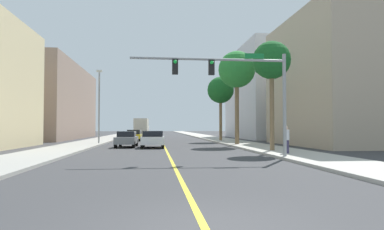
# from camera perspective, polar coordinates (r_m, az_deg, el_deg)

# --- Properties ---
(ground) EXTENTS (192.00, 192.00, 0.00)m
(ground) POSITION_cam_1_polar(r_m,az_deg,el_deg) (48.17, -5.14, -4.10)
(ground) COLOR #38383A
(sidewalk_left) EXTENTS (3.82, 168.00, 0.15)m
(sidewalk_left) POSITION_cam_1_polar(r_m,az_deg,el_deg) (48.67, -14.53, -3.93)
(sidewalk_left) COLOR #9E9B93
(sidewalk_left) RESTS_ON ground
(sidewalk_right) EXTENTS (3.82, 168.00, 0.15)m
(sidewalk_right) POSITION_cam_1_polar(r_m,az_deg,el_deg) (48.96, 4.19, -3.98)
(sidewalk_right) COLOR #B2ADA3
(sidewalk_right) RESTS_ON ground
(lane_marking_center) EXTENTS (0.16, 144.00, 0.01)m
(lane_marking_center) POSITION_cam_1_polar(r_m,az_deg,el_deg) (48.17, -5.14, -4.09)
(lane_marking_center) COLOR yellow
(lane_marking_center) RESTS_ON ground
(building_left_far) EXTENTS (11.78, 26.49, 11.03)m
(building_left_far) POSITION_cam_1_polar(r_m,az_deg,el_deg) (57.30, -23.63, 1.92)
(building_left_far) COLOR gray
(building_left_far) RESTS_ON ground
(building_right_near) EXTENTS (15.57, 15.17, 12.47)m
(building_right_near) POSITION_cam_1_polar(r_m,az_deg,el_deg) (38.21, 27.04, 4.92)
(building_right_near) COLOR tan
(building_right_near) RESTS_ON ground
(building_right_far) EXTENTS (14.24, 19.48, 14.10)m
(building_right_far) POSITION_cam_1_polar(r_m,az_deg,el_deg) (57.20, 14.52, 3.36)
(building_right_far) COLOR silver
(building_right_far) RESTS_ON ground
(traffic_signal_mast) EXTENTS (8.75, 0.36, 5.78)m
(traffic_signal_mast) POSITION_cam_1_polar(r_m,az_deg,el_deg) (19.50, 7.55, 5.73)
(traffic_signal_mast) COLOR gray
(traffic_signal_mast) RESTS_ON sidewalk_right
(street_lamp) EXTENTS (0.56, 0.28, 7.43)m
(street_lamp) POSITION_cam_1_polar(r_m,az_deg,el_deg) (36.28, -15.10, 2.04)
(street_lamp) COLOR gray
(street_lamp) RESTS_ON sidewalk_left
(palm_near) EXTENTS (2.69, 2.69, 7.72)m
(palm_near) POSITION_cam_1_polar(r_m,az_deg,el_deg) (25.35, 13.00, 8.59)
(palm_near) COLOR brown
(palm_near) RESTS_ON sidewalk_right
(palm_mid) EXTENTS (3.55, 3.55, 8.97)m
(palm_mid) POSITION_cam_1_polar(r_m,az_deg,el_deg) (33.87, 7.41, 7.32)
(palm_mid) COLOR brown
(palm_mid) RESTS_ON sidewalk_right
(palm_far) EXTENTS (3.24, 3.24, 7.78)m
(palm_far) POSITION_cam_1_polar(r_m,az_deg,el_deg) (42.46, 4.75, 4.04)
(palm_far) COLOR brown
(palm_far) RESTS_ON sidewalk_right
(car_white) EXTENTS (1.97, 3.92, 1.45)m
(car_white) POSITION_cam_1_polar(r_m,az_deg,el_deg) (29.91, -6.50, -3.96)
(car_white) COLOR white
(car_white) RESTS_ON ground
(car_yellow) EXTENTS (1.93, 3.89, 1.42)m
(car_yellow) POSITION_cam_1_polar(r_m,az_deg,el_deg) (44.56, -9.55, -3.31)
(car_yellow) COLOR gold
(car_yellow) RESTS_ON ground
(car_gray) EXTENTS (1.86, 4.17, 1.40)m
(car_gray) POSITION_cam_1_polar(r_m,az_deg,el_deg) (31.17, -10.74, -3.91)
(car_gray) COLOR slate
(car_gray) RESTS_ON ground
(delivery_truck) EXTENTS (2.69, 7.48, 3.32)m
(delivery_truck) POSITION_cam_1_polar(r_m,az_deg,el_deg) (65.13, -8.31, -1.99)
(delivery_truck) COLOR silver
(delivery_truck) RESTS_ON ground
(pedestrian) EXTENTS (0.38, 0.38, 1.69)m
(pedestrian) POSITION_cam_1_polar(r_m,az_deg,el_deg) (22.24, 15.32, -3.96)
(pedestrian) COLOR #3F3859
(pedestrian) RESTS_ON sidewalk_right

